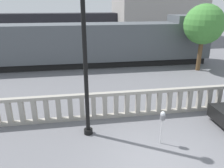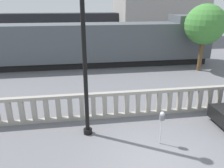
# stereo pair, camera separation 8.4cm
# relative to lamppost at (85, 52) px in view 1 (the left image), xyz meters

# --- Properties ---
(ground_plane) EXTENTS (160.00, 160.00, 0.00)m
(ground_plane) POSITION_rel_lamppost_xyz_m (2.14, -2.11, -3.36)
(ground_plane) COLOR slate
(balustrade) EXTENTS (14.83, 0.24, 1.25)m
(balustrade) POSITION_rel_lamppost_xyz_m (2.14, 1.21, -2.74)
(balustrade) COLOR #9E998E
(balustrade) RESTS_ON ground
(lamppost) EXTENTS (0.37, 0.37, 6.18)m
(lamppost) POSITION_rel_lamppost_xyz_m (0.00, 0.00, 0.00)
(lamppost) COLOR black
(lamppost) RESTS_ON ground
(parking_meter) EXTENTS (0.20, 0.20, 1.35)m
(parking_meter) POSITION_rel_lamppost_xyz_m (2.67, -1.10, -2.26)
(parking_meter) COLOR silver
(parking_meter) RESTS_ON ground
(train_near) EXTENTS (25.66, 2.79, 4.05)m
(train_near) POSITION_rel_lamppost_xyz_m (-1.73, 10.46, -1.55)
(train_near) COLOR black
(train_near) RESTS_ON ground
(train_far) EXTENTS (24.22, 3.12, 4.29)m
(train_far) POSITION_rel_lamppost_xyz_m (1.61, 24.97, -1.43)
(train_far) COLOR black
(train_far) RESTS_ON ground
(building_block) EXTENTS (11.24, 9.56, 9.67)m
(building_block) POSITION_rel_lamppost_xyz_m (11.14, 23.86, 1.47)
(building_block) COLOR gray
(building_block) RESTS_ON ground
(tree_left) EXTENTS (2.93, 2.93, 5.00)m
(tree_left) POSITION_rel_lamppost_xyz_m (9.10, 7.65, 0.15)
(tree_left) COLOR brown
(tree_left) RESTS_ON ground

